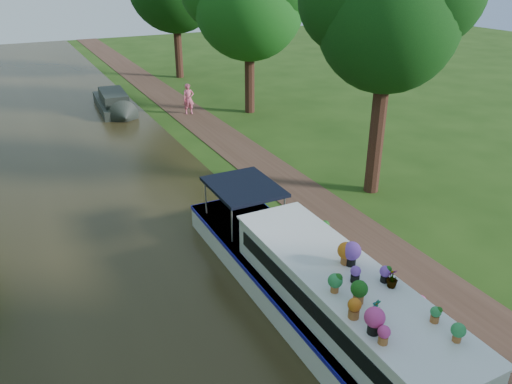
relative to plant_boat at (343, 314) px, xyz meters
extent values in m
plane|color=#1E3D0F|center=(2.25, 3.44, -0.85)|extent=(100.00, 100.00, 0.00)
cube|color=black|center=(-3.75, 3.44, -0.84)|extent=(10.00, 100.00, 0.02)
cube|color=#422A1E|center=(3.45, 3.44, -0.84)|extent=(2.20, 100.00, 0.03)
cube|color=silver|center=(0.00, 0.85, -0.46)|extent=(2.20, 12.00, 0.75)
cube|color=#111094|center=(0.00, 0.85, -0.14)|extent=(2.24, 12.04, 0.12)
cube|color=silver|center=(0.00, 0.05, 0.44)|extent=(1.80, 7.00, 1.05)
cube|color=silver|center=(0.00, 0.05, 1.00)|extent=(1.90, 7.10, 0.06)
cube|color=black|center=(0.91, 0.05, 0.52)|extent=(0.03, 6.40, 0.38)
cube|color=black|center=(-0.91, 0.05, 0.52)|extent=(0.03, 6.40, 0.38)
cube|color=black|center=(0.00, 5.15, 1.07)|extent=(1.90, 2.40, 0.10)
imported|color=#124614|center=(-0.36, -1.40, 1.24)|extent=(0.26, 0.27, 0.42)
imported|color=#124614|center=(0.60, -0.76, 1.24)|extent=(0.30, 0.30, 0.42)
cylinder|color=black|center=(6.05, 6.44, 1.42)|extent=(0.56, 0.56, 4.55)
sphere|color=black|center=(6.05, 6.44, 5.38)|extent=(4.80, 4.80, 4.80)
cylinder|color=black|center=(6.75, 18.44, 1.07)|extent=(0.56, 0.56, 3.85)
sphere|color=#124614|center=(6.75, 18.44, 5.10)|extent=(6.00, 6.00, 6.00)
cylinder|color=black|center=(6.25, 29.44, 1.25)|extent=(0.56, 0.56, 4.20)
cube|color=#222722|center=(-0.27, 22.66, -0.57)|extent=(2.02, 5.39, 0.53)
cube|color=#222722|center=(-0.27, 22.22, 0.01)|extent=(1.52, 3.17, 0.62)
imported|color=#E45E7D|center=(3.43, 19.62, 0.04)|extent=(0.68, 0.50, 1.73)
imported|color=#1F5F1C|center=(1.65, 7.99, -0.66)|extent=(0.38, 0.34, 0.38)
camera|label=1|loc=(-5.83, -7.17, 7.23)|focal=35.00mm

